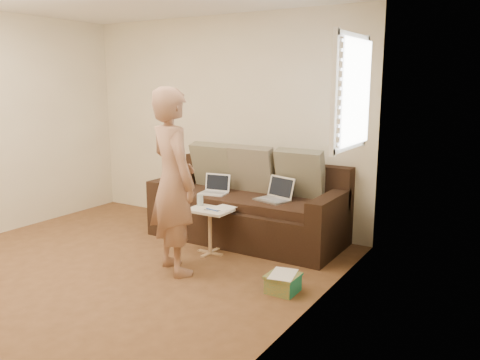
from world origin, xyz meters
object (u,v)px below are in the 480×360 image
(sofa, at_px, (247,204))
(person, at_px, (173,181))
(laptop_silver, at_px, (272,201))
(striped_box, at_px, (283,283))
(side_table, at_px, (210,231))
(drinking_glass, at_px, (200,200))
(laptop_white, at_px, (213,194))

(sofa, xyz_separation_m, person, (-0.10, -1.19, 0.46))
(sofa, relative_size, laptop_silver, 6.11)
(person, relative_size, striped_box, 6.62)
(person, relative_size, side_table, 3.60)
(side_table, relative_size, striped_box, 1.84)
(side_table, distance_m, striped_box, 1.21)
(drinking_glass, distance_m, striped_box, 1.46)
(laptop_silver, bearing_deg, laptop_white, -158.79)
(person, height_order, striped_box, person)
(laptop_white, distance_m, side_table, 0.63)
(person, bearing_deg, laptop_silver, -85.59)
(sofa, relative_size, person, 1.25)
(drinking_glass, relative_size, striped_box, 0.45)
(laptop_white, bearing_deg, drinking_glass, -85.02)
(person, bearing_deg, sofa, -67.98)
(person, xyz_separation_m, drinking_glass, (-0.16, 0.64, -0.33))
(laptop_silver, distance_m, laptop_white, 0.74)
(sofa, bearing_deg, person, -94.77)
(laptop_white, xyz_separation_m, striped_box, (1.39, -0.96, -0.44))
(sofa, bearing_deg, laptop_white, -159.63)
(side_table, height_order, striped_box, side_table)
(person, bearing_deg, side_table, -64.71)
(sofa, distance_m, laptop_silver, 0.38)
(laptop_white, bearing_deg, laptop_silver, -5.45)
(laptop_white, height_order, person, person)
(striped_box, bearing_deg, drinking_glass, 156.89)
(person, distance_m, side_table, 0.85)
(laptop_white, distance_m, drinking_glass, 0.43)
(person, relative_size, drinking_glass, 14.68)
(sofa, bearing_deg, striped_box, -47.24)
(laptop_silver, xyz_separation_m, drinking_glass, (-0.62, -0.48, 0.03))
(drinking_glass, bearing_deg, laptop_silver, 37.46)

